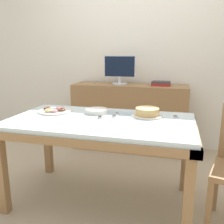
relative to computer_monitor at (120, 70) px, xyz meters
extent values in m
plane|color=tan|center=(0.14, -1.31, -1.09)|extent=(12.00, 12.00, 0.00)
cube|color=silver|center=(0.14, 0.30, 0.21)|extent=(8.00, 0.10, 2.60)
cube|color=silver|center=(0.14, -1.31, -0.34)|extent=(1.55, 0.85, 0.04)
cube|color=olive|center=(0.14, -1.71, -0.39)|extent=(1.58, 0.08, 0.06)
cube|color=olive|center=(0.14, -0.91, -0.39)|extent=(1.58, 0.08, 0.06)
cube|color=olive|center=(-0.61, -1.31, -0.39)|extent=(0.08, 0.88, 0.06)
cube|color=olive|center=(0.89, -1.31, -0.39)|extent=(0.08, 0.88, 0.06)
cube|color=olive|center=(-0.59, -1.68, -0.73)|extent=(0.07, 0.07, 0.70)
cube|color=olive|center=(0.87, -1.68, -0.73)|extent=(0.07, 0.07, 0.70)
cube|color=olive|center=(-0.59, -0.93, -0.73)|extent=(0.07, 0.07, 0.70)
cube|color=olive|center=(0.87, -0.93, -0.73)|extent=(0.07, 0.07, 0.70)
cube|color=olive|center=(1.02, -1.57, -0.86)|extent=(0.05, 0.05, 0.45)
cube|color=olive|center=(1.11, -1.20, -0.86)|extent=(0.05, 0.05, 0.45)
cube|color=olive|center=(0.14, 0.00, -0.64)|extent=(1.52, 0.44, 0.90)
cylinder|color=silver|center=(0.00, 0.00, -0.18)|extent=(0.20, 0.20, 0.02)
cylinder|color=silver|center=(0.00, 0.00, -0.13)|extent=(0.04, 0.04, 0.09)
cube|color=silver|center=(0.00, 0.00, 0.05)|extent=(0.42, 0.02, 0.28)
cube|color=black|center=(0.00, -0.01, 0.05)|extent=(0.40, 0.00, 0.26)
cube|color=maroon|center=(0.55, 0.00, -0.17)|extent=(0.24, 0.19, 0.03)
cube|color=#3F3838|center=(0.55, 0.00, -0.15)|extent=(0.24, 0.17, 0.03)
cylinder|color=silver|center=(0.51, -1.11, -0.32)|extent=(0.27, 0.27, 0.01)
cylinder|color=tan|center=(0.51, -1.11, -0.28)|extent=(0.21, 0.21, 0.06)
cylinder|color=#F4CA7D|center=(0.51, -1.11, -0.25)|extent=(0.20, 0.20, 0.01)
cylinder|color=silver|center=(-0.36, -1.16, -0.31)|extent=(0.32, 0.32, 0.01)
torus|color=brown|center=(-0.29, -1.16, -0.30)|extent=(0.08, 0.08, 0.02)
torus|color=pink|center=(-0.33, -1.11, -0.30)|extent=(0.07, 0.07, 0.02)
torus|color=white|center=(-0.40, -1.12, -0.30)|extent=(0.07, 0.07, 0.02)
torus|color=brown|center=(-0.44, -1.15, -0.30)|extent=(0.07, 0.07, 0.02)
torus|color=#EAD184|center=(-0.38, -1.23, -0.30)|extent=(0.08, 0.08, 0.03)
torus|color=pink|center=(-0.34, -1.23, -0.30)|extent=(0.07, 0.07, 0.02)
cylinder|color=silver|center=(0.04, -1.11, -0.32)|extent=(0.21, 0.21, 0.01)
cylinder|color=silver|center=(0.04, -1.11, -0.31)|extent=(0.21, 0.21, 0.01)
cylinder|color=silver|center=(0.04, -1.11, -0.30)|extent=(0.21, 0.21, 0.01)
cylinder|color=silver|center=(0.04, -1.11, -0.29)|extent=(0.21, 0.21, 0.01)
cylinder|color=silver|center=(0.75, -1.10, -0.31)|extent=(0.04, 0.04, 0.02)
cylinder|color=white|center=(0.75, -1.10, -0.31)|extent=(0.03, 0.03, 0.00)
cone|color=#F9B74C|center=(0.75, -1.10, -0.29)|extent=(0.01, 0.01, 0.02)
cylinder|color=silver|center=(0.13, -1.28, -0.31)|extent=(0.04, 0.04, 0.02)
cylinder|color=white|center=(0.13, -1.28, -0.31)|extent=(0.03, 0.03, 0.00)
cone|color=#F9B74C|center=(0.13, -1.28, -0.29)|extent=(0.01, 0.01, 0.02)
cylinder|color=silver|center=(0.24, -1.12, -0.31)|extent=(0.04, 0.04, 0.02)
cylinder|color=white|center=(0.24, -1.12, -0.31)|extent=(0.03, 0.03, 0.00)
cone|color=#F9B74C|center=(0.24, -1.12, -0.29)|extent=(0.01, 0.01, 0.02)
cylinder|color=silver|center=(0.23, -1.21, -0.31)|extent=(0.04, 0.04, 0.02)
cylinder|color=white|center=(0.23, -1.21, -0.31)|extent=(0.03, 0.03, 0.00)
cone|color=#F9B74C|center=(0.23, -1.21, -0.29)|extent=(0.01, 0.01, 0.02)
camera|label=1|loc=(0.75, -3.25, 0.23)|focal=40.00mm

